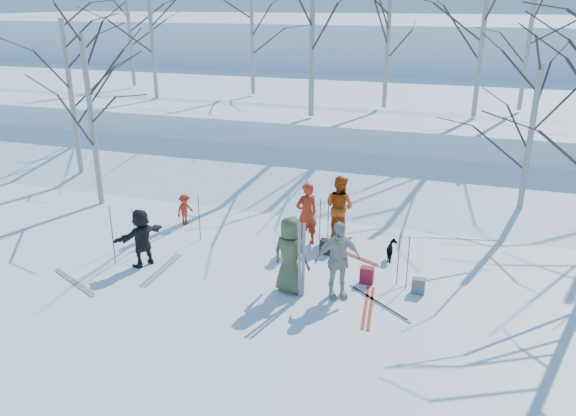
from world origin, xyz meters
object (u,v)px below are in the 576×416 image
(skier_olive_center, at_px, (291,255))
(skier_red_seated, at_px, (185,210))
(skier_red_north, at_px, (307,214))
(skier_grey_west, at_px, (142,238))
(skier_redor_behind, at_px, (339,207))
(backpack_dark, at_px, (326,247))
(backpack_red, at_px, (367,275))
(backpack_grey, at_px, (418,286))
(skier_cream_east, at_px, (338,260))
(dog, at_px, (392,251))

(skier_olive_center, bearing_deg, skier_red_seated, -21.70)
(skier_red_north, bearing_deg, skier_grey_west, -7.77)
(skier_olive_center, height_order, skier_redor_behind, skier_olive_center)
(skier_grey_west, xyz_separation_m, backpack_dark, (4.33, 2.11, -0.57))
(skier_red_north, distance_m, skier_grey_west, 4.45)
(backpack_red, xyz_separation_m, backpack_grey, (1.24, -0.12, -0.02))
(backpack_grey, xyz_separation_m, backpack_dark, (-2.58, 1.45, 0.01))
(skier_red_seated, bearing_deg, skier_red_north, -76.31)
(skier_redor_behind, bearing_deg, skier_red_north, 70.82)
(skier_cream_east, height_order, dog, skier_cream_east)
(backpack_red, height_order, backpack_dark, backpack_red)
(skier_red_seated, distance_m, backpack_grey, 7.53)
(dog, bearing_deg, skier_red_north, -16.99)
(skier_cream_east, relative_size, backpack_dark, 4.64)
(skier_cream_east, bearing_deg, skier_red_north, 87.88)
(skier_red_seated, bearing_deg, skier_cream_east, -100.48)
(backpack_grey, bearing_deg, backpack_dark, 150.64)
(skier_cream_east, distance_m, backpack_grey, 2.06)
(skier_cream_east, height_order, backpack_dark, skier_cream_east)
(skier_olive_center, height_order, dog, skier_olive_center)
(skier_red_seated, relative_size, skier_grey_west, 0.62)
(backpack_dark, bearing_deg, skier_red_seated, 171.00)
(skier_cream_east, bearing_deg, skier_redor_behind, 70.66)
(skier_redor_behind, bearing_deg, backpack_grey, 157.96)
(backpack_red, bearing_deg, skier_olive_center, -150.31)
(skier_red_north, xyz_separation_m, backpack_dark, (0.70, -0.45, -0.70))
(skier_cream_east, xyz_separation_m, backpack_dark, (-0.80, 2.18, -0.73))
(dog, xyz_separation_m, backpack_red, (-0.39, -1.46, -0.05))
(backpack_grey, bearing_deg, skier_cream_east, -157.86)
(dog, relative_size, backpack_grey, 1.64)
(skier_red_seated, bearing_deg, backpack_red, -91.29)
(backpack_dark, bearing_deg, skier_redor_behind, 87.80)
(skier_red_north, distance_m, dog, 2.53)
(skier_red_north, bearing_deg, skier_olive_center, 55.54)
(skier_olive_center, height_order, skier_cream_east, skier_olive_center)
(skier_red_seated, relative_size, skier_cream_east, 0.52)
(backpack_grey, bearing_deg, skier_olive_center, -164.27)
(skier_cream_east, xyz_separation_m, dog, (0.94, 2.31, -0.66))
(skier_red_north, distance_m, backpack_red, 2.80)
(backpack_red, bearing_deg, backpack_grey, -5.69)
(backpack_red, relative_size, backpack_dark, 1.05)
(skier_redor_behind, height_order, skier_cream_east, skier_cream_east)
(skier_cream_east, xyz_separation_m, skier_grey_west, (-5.13, 0.07, -0.16))
(skier_red_north, distance_m, backpack_dark, 1.09)
(dog, distance_m, backpack_grey, 1.80)
(skier_grey_west, height_order, dog, skier_grey_west)
(dog, height_order, backpack_red, dog)
(skier_red_north, bearing_deg, dog, 129.48)
(skier_red_north, relative_size, skier_grey_west, 1.18)
(backpack_red, distance_m, backpack_grey, 1.24)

